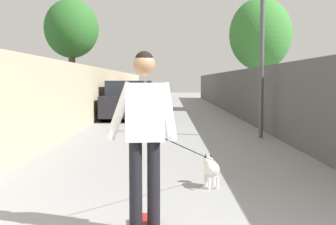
# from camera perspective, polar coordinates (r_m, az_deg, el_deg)

# --- Properties ---
(ground_plane) EXTENTS (80.00, 80.00, 0.00)m
(ground_plane) POSITION_cam_1_polar(r_m,az_deg,el_deg) (17.18, 0.39, -0.93)
(ground_plane) COLOR gray
(wall_left) EXTENTS (48.00, 0.30, 2.05)m
(wall_left) POSITION_cam_1_polar(r_m,az_deg,el_deg) (15.39, -10.61, 2.22)
(wall_left) COLOR tan
(wall_left) RESTS_ON ground
(fence_right) EXTENTS (48.00, 0.30, 1.99)m
(fence_right) POSITION_cam_1_polar(r_m,az_deg,el_deg) (15.42, 11.44, 2.10)
(fence_right) COLOR #4C4C4C
(fence_right) RESTS_ON ground
(tree_left_near) EXTENTS (1.98, 1.98, 4.54)m
(tree_left_near) POSITION_cam_1_polar(r_m,az_deg,el_deg) (16.62, -12.58, 10.59)
(tree_left_near) COLOR brown
(tree_left_near) RESTS_ON ground
(tree_right_far) EXTENTS (3.14, 3.14, 5.70)m
(tree_right_far) POSITION_cam_1_polar(r_m,az_deg,el_deg) (22.71, 12.05, 10.00)
(tree_right_far) COLOR #473523
(tree_right_far) RESTS_ON ground
(lamp_post) EXTENTS (0.36, 0.36, 4.27)m
(lamp_post) POSITION_cam_1_polar(r_m,az_deg,el_deg) (11.97, 12.28, 10.79)
(lamp_post) COLOR #4C4C51
(lamp_post) RESTS_ON ground
(person_skateboarder) EXTENTS (0.26, 0.72, 1.74)m
(person_skateboarder) POSITION_cam_1_polar(r_m,az_deg,el_deg) (4.29, -3.11, -1.51)
(person_skateboarder) COLOR black
(person_skateboarder) RESTS_ON skateboard
(dog) EXTENTS (2.20, 0.99, 1.06)m
(dog) POSITION_cam_1_polar(r_m,az_deg,el_deg) (6.33, 5.63, -7.27)
(dog) COLOR white
(dog) RESTS_ON ground
(car_near) EXTENTS (4.39, 1.80, 1.54)m
(car_near) POSITION_cam_1_polar(r_m,az_deg,el_deg) (17.82, -5.40, 1.54)
(car_near) COLOR black
(car_near) RESTS_ON ground
(car_far) EXTENTS (3.92, 1.80, 1.54)m
(car_far) POSITION_cam_1_polar(r_m,az_deg,el_deg) (24.71, -3.86, 2.28)
(car_far) COLOR #B71414
(car_far) RESTS_ON ground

